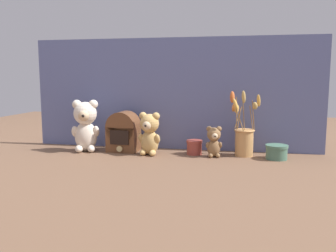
# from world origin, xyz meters

# --- Properties ---
(ground_plane) EXTENTS (4.00, 4.00, 0.00)m
(ground_plane) POSITION_xyz_m (0.00, 0.00, 0.00)
(ground_plane) COLOR brown
(backdrop_wall) EXTENTS (1.60, 0.02, 0.61)m
(backdrop_wall) POSITION_xyz_m (0.00, 0.17, 0.31)
(backdrop_wall) COLOR slate
(backdrop_wall) RESTS_ON ground
(teddy_bear_large) EXTENTS (0.16, 0.14, 0.28)m
(teddy_bear_large) POSITION_xyz_m (-0.45, 0.00, 0.15)
(teddy_bear_large) COLOR beige
(teddy_bear_large) RESTS_ON ground
(teddy_bear_medium) EXTENTS (0.12, 0.11, 0.22)m
(teddy_bear_medium) POSITION_xyz_m (-0.09, -0.02, 0.12)
(teddy_bear_medium) COLOR tan
(teddy_bear_medium) RESTS_ON ground
(teddy_bear_small) EXTENTS (0.09, 0.08, 0.16)m
(teddy_bear_small) POSITION_xyz_m (0.24, -0.00, 0.08)
(teddy_bear_small) COLOR olive
(teddy_bear_small) RESTS_ON ground
(flower_vase) EXTENTS (0.16, 0.15, 0.33)m
(flower_vase) POSITION_xyz_m (0.39, 0.05, 0.10)
(flower_vase) COLOR tan
(flower_vase) RESTS_ON ground
(vintage_radio) EXTENTS (0.16, 0.13, 0.22)m
(vintage_radio) POSITION_xyz_m (-0.25, 0.05, 0.10)
(vintage_radio) COLOR brown
(vintage_radio) RESTS_ON ground
(decorative_tin_tall) EXTENTS (0.08, 0.08, 0.07)m
(decorative_tin_tall) POSITION_xyz_m (0.14, 0.04, 0.04)
(decorative_tin_tall) COLOR #993D33
(decorative_tin_tall) RESTS_ON ground
(decorative_tin_short) EXTENTS (0.11, 0.11, 0.07)m
(decorative_tin_short) POSITION_xyz_m (0.54, 0.01, 0.04)
(decorative_tin_short) COLOR #47705B
(decorative_tin_short) RESTS_ON ground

